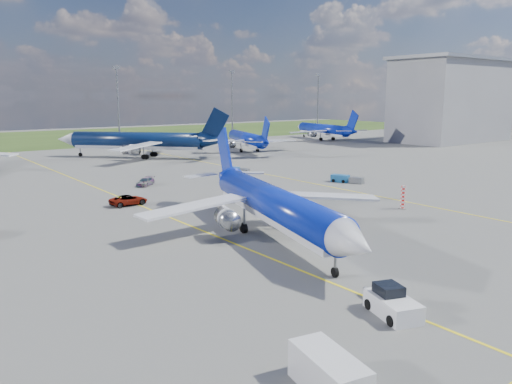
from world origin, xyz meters
TOP-DOWN VIEW (x-y plane):
  - ground at (0.00, 0.00)m, footprint 400.00×400.00m
  - taxiway_lines at (0.17, 27.70)m, footprint 60.25×160.00m
  - floodlight_masts at (10.00, 110.00)m, footprint 202.20×0.50m
  - terminal_building at (120.00, 60.00)m, footprint 42.00×22.00m
  - warning_post at (26.00, 8.00)m, footprint 0.50×0.50m
  - bg_jet_n at (21.76, 79.34)m, footprint 54.11×54.63m
  - bg_jet_ne at (50.75, 75.54)m, footprint 37.50×42.66m
  - bg_jet_ene at (91.31, 88.02)m, footprint 36.31×43.10m
  - main_airliner at (4.68, 8.14)m, footprint 38.44×44.58m
  - pushback_tug at (-0.96, -11.15)m, footprint 3.34×5.75m
  - service_van at (-10.69, -14.92)m, footprint 2.88×4.86m
  - service_car_b at (-1.09, 31.39)m, footprint 5.12×2.60m
  - service_car_c at (7.06, 43.69)m, footprint 4.48×4.23m
  - baggage_tug_w at (35.06, 26.10)m, footprint 3.30×5.56m
  - baggage_tug_e at (26.52, 45.77)m, footprint 3.15×5.07m

SIDE VIEW (x-z plane):
  - ground at x=0.00m, z-range 0.00..0.00m
  - bg_jet_n at x=21.76m, z-range -5.72..5.72m
  - bg_jet_ne at x=50.75m, z-range -4.67..4.67m
  - bg_jet_ene at x=91.31m, z-range -4.94..4.94m
  - main_airliner at x=4.68m, z-range -4.97..4.97m
  - taxiway_lines at x=0.17m, z-range 0.00..0.02m
  - baggage_tug_e at x=26.52m, z-range -0.04..1.08m
  - baggage_tug_w at x=35.06m, z-range -0.04..1.18m
  - service_car_c at x=7.06m, z-range 0.00..1.27m
  - service_car_b at x=-1.09m, z-range 0.00..1.39m
  - pushback_tug at x=-0.96m, z-range -0.19..1.74m
  - service_van at x=-10.69m, z-range 0.00..2.00m
  - warning_post at x=26.00m, z-range 0.00..3.00m
  - floodlight_masts at x=10.00m, z-range 1.21..23.91m
  - terminal_building at x=120.00m, z-range 0.07..26.07m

